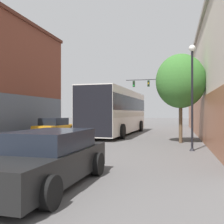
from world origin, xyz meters
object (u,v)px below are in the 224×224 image
at_px(parked_car_left_mid, 102,121).
at_px(street_lamp, 192,92).
at_px(bus, 117,110).
at_px(street_tree_near, 181,81).
at_px(hatchback_foreground, 47,159).
at_px(traffic_signal_gantry, 162,90).
at_px(parked_car_left_near, 55,126).

relative_size(parked_car_left_mid, street_lamp, 0.99).
bearing_deg(bus, street_tree_near, -133.04).
height_order(hatchback_foreground, street_tree_near, street_tree_near).
bearing_deg(street_lamp, bus, 123.62).
height_order(traffic_signal_gantry, street_tree_near, traffic_signal_gantry).
relative_size(hatchback_foreground, traffic_signal_gantry, 0.62).
relative_size(parked_car_left_near, street_tree_near, 0.87).
xyz_separation_m(street_lamp, street_tree_near, (-0.47, 3.13, 0.87)).
height_order(parked_car_left_mid, street_lamp, street_lamp).
xyz_separation_m(traffic_signal_gantry, street_tree_near, (2.06, -18.67, -1.14)).
bearing_deg(parked_car_left_near, hatchback_foreground, -151.64).
xyz_separation_m(parked_car_left_near, street_lamp, (10.68, -7.69, 2.10)).
xyz_separation_m(parked_car_left_mid, street_lamp, (10.39, -21.22, 2.08)).
bearing_deg(street_tree_near, bus, 134.67).
height_order(hatchback_foreground, parked_car_left_mid, hatchback_foreground).
bearing_deg(hatchback_foreground, parked_car_left_near, 27.00).
bearing_deg(traffic_signal_gantry, street_lamp, -83.40).
relative_size(parked_car_left_near, parked_car_left_mid, 0.93).
height_order(street_lamp, street_tree_near, street_tree_near).
bearing_deg(parked_car_left_near, bus, -82.70).
distance_m(hatchback_foreground, traffic_signal_gantry, 28.93).
distance_m(bus, traffic_signal_gantry, 14.26).
bearing_deg(street_lamp, parked_car_left_near, 144.22).
height_order(traffic_signal_gantry, street_lamp, traffic_signal_gantry).
distance_m(hatchback_foreground, street_tree_near, 10.87).
xyz_separation_m(bus, parked_car_left_mid, (-5.00, 13.11, -1.34)).
height_order(parked_car_left_mid, street_tree_near, street_tree_near).
height_order(bus, hatchback_foreground, bus).
bearing_deg(traffic_signal_gantry, bus, -101.83).
xyz_separation_m(bus, hatchback_foreground, (1.64, -14.92, -1.32)).
bearing_deg(hatchback_foreground, bus, 7.75).
bearing_deg(street_tree_near, traffic_signal_gantry, 96.28).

